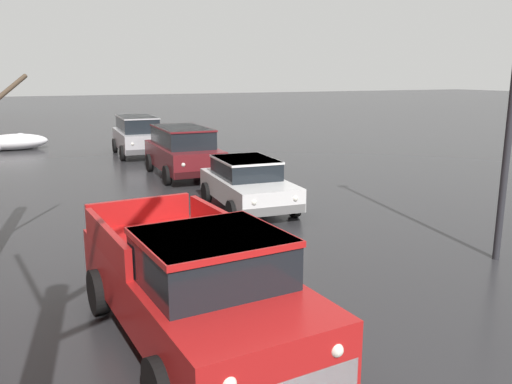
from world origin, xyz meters
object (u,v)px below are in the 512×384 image
object	(u,v)px
sedan_white_parked_kerbside_close	(247,183)
suv_silver_parked_far_down_block	(138,134)
pickup_truck_red_approaching_near_lane	(195,284)
suv_maroon_parked_kerbside_mid	(183,150)

from	to	relation	value
sedan_white_parked_kerbside_close	suv_silver_parked_far_down_block	size ratio (longest dim) A/B	0.90
sedan_white_parked_kerbside_close	suv_silver_parked_far_down_block	xyz separation A→B (m)	(-0.43, 11.29, 0.24)
sedan_white_parked_kerbside_close	suv_silver_parked_far_down_block	world-z (taller)	suv_silver_parked_far_down_block
pickup_truck_red_approaching_near_lane	suv_maroon_parked_kerbside_mid	distance (m)	12.60
pickup_truck_red_approaching_near_lane	suv_silver_parked_far_down_block	xyz separation A→B (m)	(3.38, 17.83, 0.11)
suv_maroon_parked_kerbside_mid	suv_silver_parked_far_down_block	size ratio (longest dim) A/B	1.05
suv_maroon_parked_kerbside_mid	suv_silver_parked_far_down_block	xyz separation A→B (m)	(-0.32, 5.79, -0.00)
pickup_truck_red_approaching_near_lane	suv_silver_parked_far_down_block	bearing A→B (deg)	79.26
pickup_truck_red_approaching_near_lane	sedan_white_parked_kerbside_close	distance (m)	7.57
pickup_truck_red_approaching_near_lane	suv_maroon_parked_kerbside_mid	world-z (taller)	suv_maroon_parked_kerbside_mid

